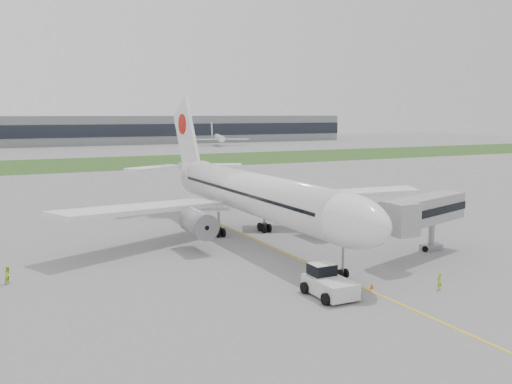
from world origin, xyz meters
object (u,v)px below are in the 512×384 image
jet_bridge (420,212)px  pushback_tug (328,282)px  airliner (249,192)px  ground_crew_near (439,281)px

jet_bridge → pushback_tug: bearing=-175.6°
airliner → ground_crew_near: airliner is taller
pushback_tug → jet_bridge: size_ratio=0.36×
airliner → jet_bridge: airliner is taller
airliner → pushback_tug: size_ratio=10.92×
pushback_tug → ground_crew_near: bearing=-16.5°
airliner → jet_bridge: size_ratio=3.94×
airliner → pushback_tug: 24.18m
airliner → jet_bridge: bearing=-54.6°
pushback_tug → ground_crew_near: pushback_tug is taller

